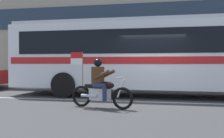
% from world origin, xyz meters
% --- Properties ---
extents(ground_plane, '(60.00, 60.00, 0.00)m').
position_xyz_m(ground_plane, '(0.00, 0.00, 0.00)').
color(ground_plane, '#3D3D3F').
extents(sidewalk_curb, '(28.00, 3.80, 0.15)m').
position_xyz_m(sidewalk_curb, '(0.00, 5.10, 0.07)').
color(sidewalk_curb, '#A39E93').
rests_on(sidewalk_curb, ground_plane).
extents(lane_center_stripe, '(26.60, 0.14, 0.01)m').
position_xyz_m(lane_center_stripe, '(0.00, -0.60, 0.00)').
color(lane_center_stripe, silver).
rests_on(lane_center_stripe, ground_plane).
extents(transit_bus, '(13.31, 2.75, 3.22)m').
position_xyz_m(transit_bus, '(0.50, 1.19, 1.88)').
color(transit_bus, silver).
rests_on(transit_bus, ground_plane).
extents(motorcycle_with_rider, '(2.16, 0.73, 1.78)m').
position_xyz_m(motorcycle_with_rider, '(-1.43, -2.33, 0.67)').
color(motorcycle_with_rider, black).
rests_on(motorcycle_with_rider, ground_plane).
extents(fire_hydrant, '(0.22, 0.30, 0.75)m').
position_xyz_m(fire_hydrant, '(-0.81, 4.15, 0.52)').
color(fire_hydrant, gold).
rests_on(fire_hydrant, sidewalk_curb).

